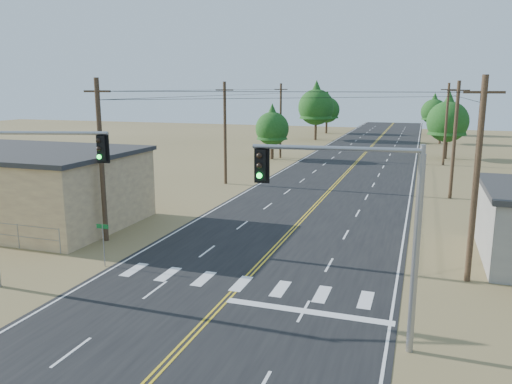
% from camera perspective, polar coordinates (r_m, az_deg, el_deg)
% --- Properties ---
extents(ground, '(220.00, 220.00, 0.00)m').
position_cam_1_polar(ground, '(18.28, -10.96, -19.36)').
color(ground, olive).
rests_on(ground, ground).
extents(road, '(15.00, 200.00, 0.02)m').
position_cam_1_polar(road, '(45.20, 7.98, -0.29)').
color(road, black).
rests_on(road, ground).
extents(utility_pole_left_near, '(1.80, 0.30, 10.00)m').
position_cam_1_polar(utility_pole_left_near, '(31.78, -17.26, 3.54)').
color(utility_pole_left_near, '#4C3826').
rests_on(utility_pole_left_near, ground).
extents(utility_pole_left_mid, '(1.80, 0.30, 10.00)m').
position_cam_1_polar(utility_pole_left_mid, '(49.29, -3.56, 6.81)').
color(utility_pole_left_mid, '#4C3826').
rests_on(utility_pole_left_mid, ground).
extents(utility_pole_left_far, '(1.80, 0.30, 10.00)m').
position_cam_1_polar(utility_pole_left_far, '(68.18, 2.83, 8.20)').
color(utility_pole_left_far, '#4C3826').
rests_on(utility_pole_left_far, ground).
extents(utility_pole_right_near, '(1.80, 0.30, 10.00)m').
position_cam_1_polar(utility_pole_right_near, '(25.97, 23.85, 1.31)').
color(utility_pole_right_near, '#4C3826').
rests_on(utility_pole_right_near, ground).
extents(utility_pole_right_mid, '(1.80, 0.30, 10.00)m').
position_cam_1_polar(utility_pole_right_mid, '(45.76, 21.74, 5.61)').
color(utility_pole_right_mid, '#4C3826').
rests_on(utility_pole_right_mid, ground).
extents(utility_pole_right_far, '(1.80, 0.30, 10.00)m').
position_cam_1_polar(utility_pole_right_far, '(65.68, 20.90, 7.31)').
color(utility_pole_right_far, '#4C3826').
rests_on(utility_pole_right_far, ground).
extents(signal_mast_left, '(5.75, 1.81, 7.62)m').
position_cam_1_polar(signal_mast_left, '(25.33, -25.13, 0.98)').
color(signal_mast_left, gray).
rests_on(signal_mast_left, ground).
extents(signal_mast_right, '(5.94, 0.95, 7.55)m').
position_cam_1_polar(signal_mast_right, '(17.93, 12.68, -2.41)').
color(signal_mast_right, gray).
rests_on(signal_mast_right, ground).
extents(street_sign, '(0.69, 0.07, 2.34)m').
position_cam_1_polar(street_sign, '(27.79, -17.06, -5.08)').
color(street_sign, gray).
rests_on(street_sign, ground).
extents(tree_left_near, '(4.46, 4.46, 7.43)m').
position_cam_1_polar(tree_left_near, '(66.91, 1.86, 7.64)').
color(tree_left_near, '#3F2D1E').
rests_on(tree_left_near, ground).
extents(tree_left_mid, '(6.50, 6.50, 10.84)m').
position_cam_1_polar(tree_left_mid, '(92.83, 6.90, 10.02)').
color(tree_left_mid, '#3F2D1E').
rests_on(tree_left_mid, ground).
extents(tree_left_far, '(5.31, 5.31, 8.85)m').
position_cam_1_polar(tree_left_far, '(106.90, 8.11, 9.56)').
color(tree_left_far, '#3F2D1E').
rests_on(tree_left_far, ground).
extents(tree_right_near, '(5.44, 5.44, 9.06)m').
position_cam_1_polar(tree_right_near, '(71.85, 21.09, 7.96)').
color(tree_right_near, '#3F2D1E').
rests_on(tree_right_near, ground).
extents(tree_right_mid, '(4.08, 4.08, 6.79)m').
position_cam_1_polar(tree_right_mid, '(91.55, 20.42, 7.80)').
color(tree_right_mid, '#3F2D1E').
rests_on(tree_right_mid, ground).
extents(tree_right_far, '(5.10, 5.10, 8.50)m').
position_cam_1_polar(tree_right_far, '(108.60, 19.69, 8.92)').
color(tree_right_far, '#3F2D1E').
rests_on(tree_right_far, ground).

